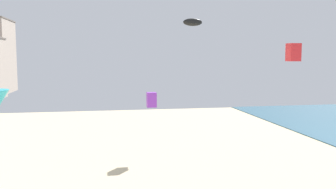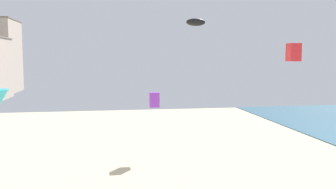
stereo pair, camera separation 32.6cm
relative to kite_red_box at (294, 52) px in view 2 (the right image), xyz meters
name	(u,v)px [view 2 (the right image)]	position (x,y,z in m)	size (l,w,h in m)	color
kite_red_box	(294,52)	(0.00, 0.00, 0.00)	(0.54, 0.54, 0.84)	red
kite_black_parafoil	(196,22)	(-0.11, 19.05, 3.12)	(1.88, 0.52, 0.73)	black
kite_purple_box	(154,100)	(-4.39, 17.31, -4.13)	(0.86, 0.86, 1.35)	purple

